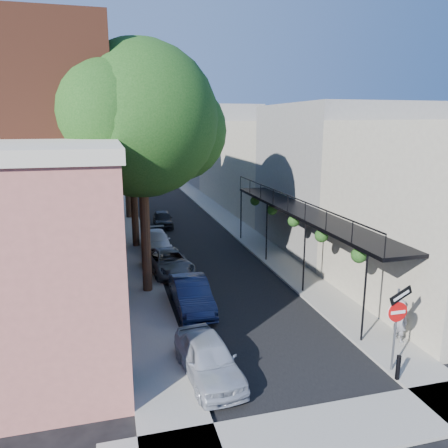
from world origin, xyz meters
TOP-DOWN VIEW (x-y plane):
  - ground at (0.00, 0.00)m, footprint 160.00×160.00m
  - road_surface at (0.00, 30.00)m, footprint 6.00×64.00m
  - sidewalk_left at (-4.00, 30.00)m, footprint 2.00×64.00m
  - sidewalk_right at (4.00, 30.00)m, footprint 2.00×64.00m
  - sidewalk_cross at (0.00, -1.00)m, footprint 12.00×2.00m
  - buildings_left at (-9.30, 28.76)m, footprint 10.10×59.10m
  - buildings_right at (8.99, 29.49)m, footprint 9.80×55.00m
  - sign_post at (3.16, 0.97)m, footprint 0.89×0.17m
  - bollard at (3.00, 0.50)m, footprint 0.14×0.14m
  - oak_near at (-3.37, 10.26)m, footprint 7.48×6.80m
  - oak_mid at (-3.42, 18.23)m, footprint 6.60×6.00m
  - oak_far at (-3.35, 27.27)m, footprint 7.70×7.00m
  - parked_car_a at (-2.60, 2.32)m, footprint 1.87×3.97m
  - parked_car_b at (-2.15, 7.54)m, footprint 1.45×4.13m
  - parked_car_c at (-2.44, 12.47)m, footprint 2.61×4.64m
  - parked_car_d at (-2.59, 17.02)m, footprint 1.73×4.11m
  - parked_car_e at (-1.40, 23.27)m, footprint 1.62×3.64m
  - pedestrian at (4.60, 2.62)m, footprint 0.46×0.64m

SIDE VIEW (x-z plane):
  - ground at x=0.00m, z-range 0.00..0.00m
  - road_surface at x=0.00m, z-range 0.00..0.01m
  - sidewalk_left at x=-4.00m, z-range 0.00..0.12m
  - sidewalk_right at x=4.00m, z-range 0.00..0.12m
  - sidewalk_cross at x=0.00m, z-range 0.00..0.12m
  - bollard at x=3.00m, z-range 0.12..0.92m
  - parked_car_d at x=-2.59m, z-range 0.00..1.18m
  - parked_car_e at x=-1.40m, z-range 0.00..1.22m
  - parked_car_c at x=-2.44m, z-range 0.00..1.22m
  - parked_car_a at x=-2.60m, z-range 0.00..1.31m
  - parked_car_b at x=-2.15m, z-range 0.00..1.36m
  - pedestrian at x=4.60m, z-range 0.12..1.73m
  - sign_post at x=3.16m, z-range 0.54..3.53m
  - buildings_right at x=8.99m, z-range -0.58..9.42m
  - buildings_left at x=-9.30m, z-range -1.06..10.94m
  - oak_mid at x=-3.42m, z-range 1.96..12.16m
  - oak_near at x=-3.37m, z-range 2.17..13.59m
  - oak_far at x=-3.35m, z-range 2.31..14.21m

